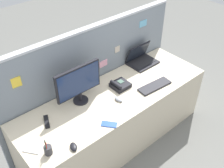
{
  "coord_description": "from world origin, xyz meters",
  "views": [
    {
      "loc": [
        -1.47,
        -1.66,
        2.57
      ],
      "look_at": [
        0.0,
        0.05,
        0.82
      ],
      "focal_mm": 42.71,
      "sensor_mm": 36.0,
      "label": 1
    }
  ],
  "objects_px": {
    "desktop_monitor": "(79,83)",
    "computer_mouse_right_hand": "(73,147)",
    "cell_phone_blue_case": "(109,124)",
    "laptop": "(141,58)",
    "computer_mouse_left_hand": "(119,99)",
    "cell_phone_white_slab": "(32,150)",
    "pen_cup": "(48,150)",
    "keyboard_main": "(155,86)",
    "tv_remote": "(47,122)",
    "desk_phone": "(120,85)"
  },
  "relations": [
    {
      "from": "desk_phone",
      "to": "keyboard_main",
      "type": "xyz_separation_m",
      "value": [
        0.3,
        -0.25,
        -0.02
      ]
    },
    {
      "from": "pen_cup",
      "to": "tv_remote",
      "type": "bearing_deg",
      "value": 62.86
    },
    {
      "from": "laptop",
      "to": "cell_phone_white_slab",
      "type": "xyz_separation_m",
      "value": [
        -1.71,
        -0.36,
        -0.05
      ]
    },
    {
      "from": "desktop_monitor",
      "to": "computer_mouse_right_hand",
      "type": "bearing_deg",
      "value": -130.58
    },
    {
      "from": "pen_cup",
      "to": "computer_mouse_left_hand",
      "type": "bearing_deg",
      "value": 7.6
    },
    {
      "from": "cell_phone_white_slab",
      "to": "tv_remote",
      "type": "bearing_deg",
      "value": 1.29
    },
    {
      "from": "laptop",
      "to": "cell_phone_white_slab",
      "type": "relative_size",
      "value": 2.41
    },
    {
      "from": "desktop_monitor",
      "to": "laptop",
      "type": "height_order",
      "value": "desktop_monitor"
    },
    {
      "from": "computer_mouse_right_hand",
      "to": "pen_cup",
      "type": "height_order",
      "value": "pen_cup"
    },
    {
      "from": "computer_mouse_right_hand",
      "to": "cell_phone_white_slab",
      "type": "relative_size",
      "value": 0.67
    },
    {
      "from": "desktop_monitor",
      "to": "tv_remote",
      "type": "height_order",
      "value": "desktop_monitor"
    },
    {
      "from": "computer_mouse_left_hand",
      "to": "desk_phone",
      "type": "bearing_deg",
      "value": 38.58
    },
    {
      "from": "keyboard_main",
      "to": "tv_remote",
      "type": "distance_m",
      "value": 1.24
    },
    {
      "from": "keyboard_main",
      "to": "tv_remote",
      "type": "xyz_separation_m",
      "value": [
        -1.2,
        0.3,
        -0.0
      ]
    },
    {
      "from": "keyboard_main",
      "to": "pen_cup",
      "type": "height_order",
      "value": "pen_cup"
    },
    {
      "from": "keyboard_main",
      "to": "desk_phone",
      "type": "bearing_deg",
      "value": 144.97
    },
    {
      "from": "laptop",
      "to": "computer_mouse_left_hand",
      "type": "bearing_deg",
      "value": -152.37
    },
    {
      "from": "laptop",
      "to": "tv_remote",
      "type": "distance_m",
      "value": 1.46
    },
    {
      "from": "cell_phone_white_slab",
      "to": "computer_mouse_left_hand",
      "type": "bearing_deg",
      "value": -37.2
    },
    {
      "from": "laptop",
      "to": "cell_phone_blue_case",
      "type": "relative_size",
      "value": 2.38
    },
    {
      "from": "tv_remote",
      "to": "computer_mouse_left_hand",
      "type": "bearing_deg",
      "value": 6.56
    },
    {
      "from": "computer_mouse_right_hand",
      "to": "cell_phone_white_slab",
      "type": "xyz_separation_m",
      "value": [
        -0.29,
        0.22,
        -0.01
      ]
    },
    {
      "from": "cell_phone_blue_case",
      "to": "tv_remote",
      "type": "relative_size",
      "value": 0.89
    },
    {
      "from": "keyboard_main",
      "to": "tv_remote",
      "type": "height_order",
      "value": "keyboard_main"
    },
    {
      "from": "cell_phone_blue_case",
      "to": "tv_remote",
      "type": "xyz_separation_m",
      "value": [
        -0.44,
        0.42,
        0.01
      ]
    },
    {
      "from": "computer_mouse_left_hand",
      "to": "tv_remote",
      "type": "distance_m",
      "value": 0.77
    },
    {
      "from": "laptop",
      "to": "computer_mouse_right_hand",
      "type": "distance_m",
      "value": 1.54
    },
    {
      "from": "keyboard_main",
      "to": "pen_cup",
      "type": "xyz_separation_m",
      "value": [
        -1.38,
        -0.03,
        0.03
      ]
    },
    {
      "from": "keyboard_main",
      "to": "tv_remote",
      "type": "bearing_deg",
      "value": 170.64
    },
    {
      "from": "laptop",
      "to": "pen_cup",
      "type": "relative_size",
      "value": 2.12
    },
    {
      "from": "desktop_monitor",
      "to": "cell_phone_blue_case",
      "type": "relative_size",
      "value": 3.43
    },
    {
      "from": "desk_phone",
      "to": "cell_phone_white_slab",
      "type": "relative_size",
      "value": 1.29
    },
    {
      "from": "desktop_monitor",
      "to": "computer_mouse_right_hand",
      "type": "height_order",
      "value": "desktop_monitor"
    },
    {
      "from": "keyboard_main",
      "to": "cell_phone_white_slab",
      "type": "height_order",
      "value": "keyboard_main"
    },
    {
      "from": "keyboard_main",
      "to": "tv_remote",
      "type": "relative_size",
      "value": 2.39
    },
    {
      "from": "laptop",
      "to": "computer_mouse_left_hand",
      "type": "relative_size",
      "value": 3.59
    },
    {
      "from": "cell_phone_blue_case",
      "to": "computer_mouse_right_hand",
      "type": "bearing_deg",
      "value": 142.4
    },
    {
      "from": "desktop_monitor",
      "to": "cell_phone_blue_case",
      "type": "bearing_deg",
      "value": -89.32
    },
    {
      "from": "computer_mouse_left_hand",
      "to": "cell_phone_white_slab",
      "type": "bearing_deg",
      "value": 173.32
    },
    {
      "from": "computer_mouse_right_hand",
      "to": "cell_phone_blue_case",
      "type": "height_order",
      "value": "computer_mouse_right_hand"
    },
    {
      "from": "desk_phone",
      "to": "cell_phone_blue_case",
      "type": "bearing_deg",
      "value": -142.05
    },
    {
      "from": "laptop",
      "to": "desk_phone",
      "type": "distance_m",
      "value": 0.58
    },
    {
      "from": "laptop",
      "to": "cell_phone_white_slab",
      "type": "height_order",
      "value": "laptop"
    },
    {
      "from": "desk_phone",
      "to": "tv_remote",
      "type": "relative_size",
      "value": 1.13
    },
    {
      "from": "keyboard_main",
      "to": "computer_mouse_left_hand",
      "type": "bearing_deg",
      "value": 173.65
    },
    {
      "from": "desktop_monitor",
      "to": "pen_cup",
      "type": "height_order",
      "value": "desktop_monitor"
    },
    {
      "from": "desktop_monitor",
      "to": "pen_cup",
      "type": "distance_m",
      "value": 0.74
    },
    {
      "from": "keyboard_main",
      "to": "computer_mouse_right_hand",
      "type": "xyz_separation_m",
      "value": [
        -1.18,
        -0.12,
        0.01
      ]
    },
    {
      "from": "cell_phone_blue_case",
      "to": "tv_remote",
      "type": "bearing_deg",
      "value": 97.41
    },
    {
      "from": "cell_phone_blue_case",
      "to": "laptop",
      "type": "bearing_deg",
      "value": -9.55
    }
  ]
}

